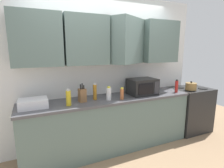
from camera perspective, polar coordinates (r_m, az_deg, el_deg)
The scene contains 12 objects.
wall_back_with_cabinets at distance 3.07m, azimuth -2.24°, elevation 8.98°, with size 3.73×0.63×2.60m.
counter_run at distance 3.12m, azimuth -0.47°, elevation -12.38°, with size 2.86×0.63×0.90m.
stove_range at distance 4.14m, azimuth 23.40°, elevation -7.29°, with size 0.76×0.64×0.91m.
kettle at distance 3.80m, azimuth 23.85°, elevation -0.68°, with size 0.21×0.21×0.17m.
microwave at distance 3.21m, azimuth 9.63°, elevation -0.81°, with size 0.48×0.37×0.28m.
dish_rack at distance 2.71m, azimuth -23.83°, elevation -5.59°, with size 0.38×0.30×0.12m, color silver.
knife_block at distance 2.77m, azimuth -9.46°, elevation -3.50°, with size 0.11×0.13×0.29m.
bottle_yellow_mustard at distance 2.62m, azimuth -13.70°, elevation -4.30°, with size 0.07×0.07×0.24m.
bottle_spice_jar at distance 2.86m, azimuth 3.20°, elevation -3.11°, with size 0.06×0.06×0.19m.
bottle_amber_vinegar at distance 2.85m, azimuth -5.48°, elevation -2.51°, with size 0.06×0.06×0.26m.
bottle_white_jar at distance 2.83m, azimuth -1.04°, elevation -3.09°, with size 0.08×0.08×0.22m.
bottle_red_sauce at distance 3.53m, azimuth 19.86°, elevation -0.68°, with size 0.06×0.06×0.24m.
Camera 1 is at (-1.17, -2.91, 1.70)m, focal length 28.69 mm.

